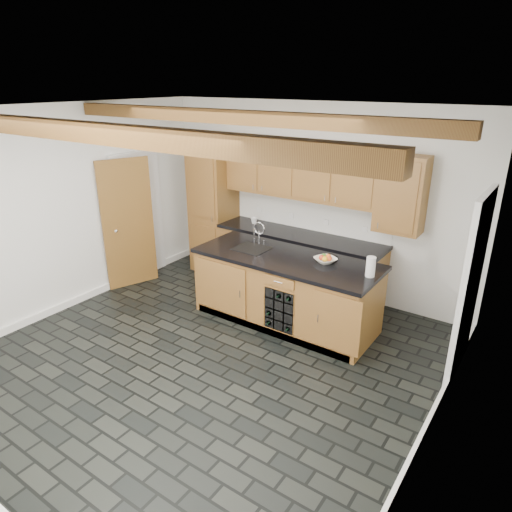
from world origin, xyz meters
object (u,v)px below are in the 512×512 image
at_px(island, 285,290).
at_px(fruit_bowl, 325,260).
at_px(kitchen_scale, 330,257).
at_px(paper_towel, 371,267).

xyz_separation_m(island, fruit_bowl, (0.49, 0.13, 0.50)).
xyz_separation_m(island, kitchen_scale, (0.48, 0.29, 0.49)).
xyz_separation_m(island, paper_towel, (1.11, 0.04, 0.59)).
xyz_separation_m(kitchen_scale, fruit_bowl, (0.02, -0.16, 0.01)).
bearing_deg(paper_towel, island, -177.94).
bearing_deg(kitchen_scale, paper_towel, -24.67).
bearing_deg(island, paper_towel, 2.06).
bearing_deg(fruit_bowl, paper_towel, -8.19).
height_order(island, fruit_bowl, fruit_bowl).
distance_m(island, fruit_bowl, 0.71).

